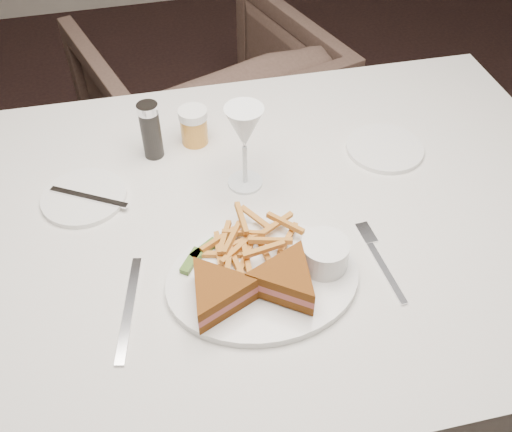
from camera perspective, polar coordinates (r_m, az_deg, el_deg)
The scene contains 4 objects.
ground at distance 1.70m, azimuth -2.94°, elevation -16.44°, with size 5.00×5.00×0.00m, color black.
table at distance 1.35m, azimuth -0.54°, elevation -11.32°, with size 1.36×0.90×0.75m, color silver.
chair_far at distance 1.99m, azimuth -4.88°, elevation 10.49°, with size 0.71×0.66×0.73m, color #46332B.
table_setting at distance 0.98m, azimuth -0.69°, elevation -1.20°, with size 0.77×0.63×0.18m.
Camera 1 is at (-0.12, -0.80, 1.50)m, focal length 40.00 mm.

